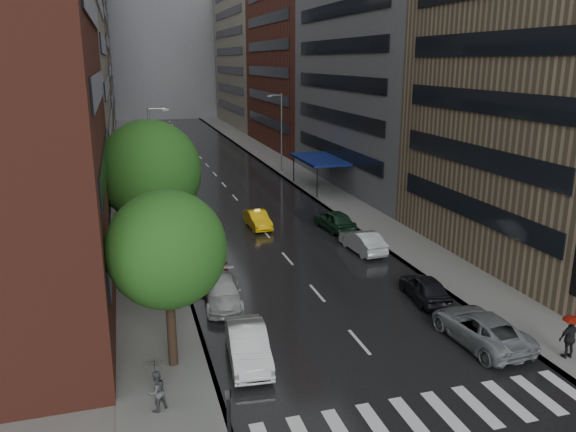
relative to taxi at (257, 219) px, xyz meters
The scene contains 20 objects.
ground 23.65m from the taxi, 89.45° to the right, with size 220.00×220.00×0.00m, color gray.
road 26.37m from the taxi, 89.50° to the left, with size 14.00×140.00×0.01m, color black.
sidewalk_left 27.78m from the taxi, 108.41° to the left, with size 4.00×140.00×0.15m, color gray.
sidewalk_right 27.93m from the taxi, 70.70° to the left, with size 4.00×140.00×0.15m, color gray.
crosswalk 25.66m from the taxi, 89.04° to the right, with size 13.15×2.80×0.01m.
buildings_left 41.09m from the taxi, 112.80° to the left, with size 8.00×108.00×38.00m.
buildings_right 39.13m from the taxi, 65.27° to the left, with size 8.05×109.10×36.00m.
building_far 95.59m from the taxi, 89.86° to the left, with size 40.00×14.00×32.00m, color slate.
tree_near 21.66m from the taxi, 113.32° to the right, with size 4.93×4.93×7.85m.
tree_mid 13.24m from the taxi, 134.90° to the right, with size 6.00×6.00×9.57m.
tree_far 13.49m from the taxi, 130.96° to the left, with size 4.61×4.61×7.35m.
taxi is the anchor object (origin of this frame).
parked_cars_left 6.32m from the taxi, 144.93° to the right, with size 2.92×34.62×1.57m.
parked_cars_right 14.22m from the taxi, 66.68° to the right, with size 2.78×24.17×1.58m.
ped_black_umbrella 24.45m from the taxi, 112.27° to the right, with size 0.98×0.98×2.09m.
ped_red_umbrella 25.22m from the taxi, 70.57° to the right, with size 1.10×0.82×2.01m.
traffic_light 28.38m from the taxi, 105.08° to the right, with size 0.18×0.15×3.45m.
street_lamp_left 10.69m from the taxi, 139.69° to the left, with size 1.74×0.22×9.00m.
street_lamp_right 23.17m from the taxi, 69.59° to the left, with size 1.74×0.22×9.00m.
awning 14.83m from the taxi, 50.95° to the left, with size 4.00×8.00×3.12m.
Camera 1 is at (-9.98, -17.93, 12.83)m, focal length 35.00 mm.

